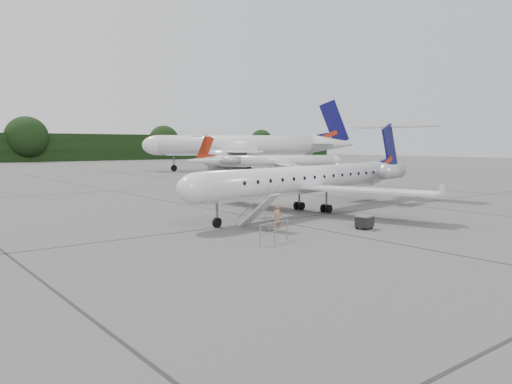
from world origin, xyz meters
TOP-DOWN VIEW (x-y plane):
  - ground at (0.00, 0.00)m, footprint 320.00×320.00m
  - main_regional_jet at (0.67, 6.30)m, footprint 28.61×22.79m
  - airstair at (-6.27, 2.84)m, footprint 1.26×2.52m
  - passenger at (-6.03, 1.51)m, footprint 0.58×0.39m
  - safety_railing at (-8.16, -0.75)m, footprint 2.17×0.54m
  - baggage_cart at (-1.48, -0.85)m, footprint 1.12×0.98m
  - bg_narrowbody at (30.03, 55.02)m, footprint 44.34×40.77m
  - bg_regional_right at (27.97, 40.80)m, footprint 28.43×24.80m

SIDE VIEW (x-z plane):
  - ground at x=0.00m, z-range 0.00..0.00m
  - baggage_cart at x=-1.48m, z-range 0.00..0.83m
  - safety_railing at x=-8.16m, z-range 0.00..1.00m
  - passenger at x=-6.03m, z-range 0.00..1.55m
  - airstair at x=-6.27m, z-range 0.00..2.07m
  - bg_regional_right at x=27.97m, z-range 0.00..6.23m
  - main_regional_jet at x=0.67m, z-range 0.00..6.60m
  - bg_narrowbody at x=30.03m, z-range 0.00..12.97m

